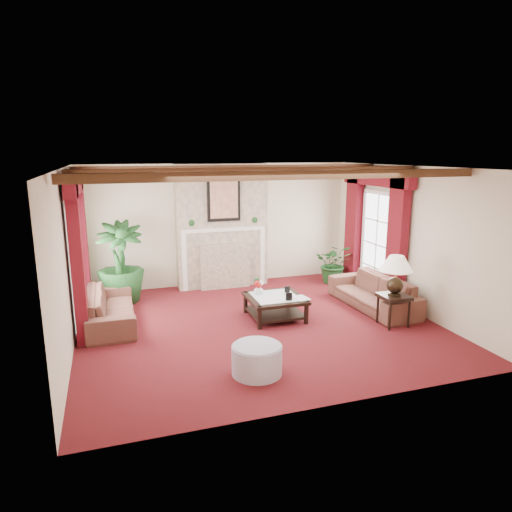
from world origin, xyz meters
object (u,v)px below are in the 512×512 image
object	(u,v)px
sofa_right	(373,287)
side_table	(393,310)
coffee_table	(275,307)
ottoman	(257,360)
sofa_left	(110,302)
potted_palm	(121,280)

from	to	relation	value
sofa_right	side_table	world-z (taller)	sofa_right
coffee_table	side_table	distance (m)	2.06
coffee_table	ottoman	world-z (taller)	coffee_table
sofa_left	potted_palm	xyz separation A→B (m)	(0.23, 1.17, 0.06)
sofa_right	coffee_table	bearing A→B (deg)	-93.33
side_table	ottoman	bearing A→B (deg)	-161.00
sofa_right	potted_palm	distance (m)	4.96
coffee_table	sofa_left	bearing A→B (deg)	167.85
sofa_right	ottoman	size ratio (longest dim) A/B	3.05
potted_palm	ottoman	world-z (taller)	potted_palm
sofa_left	coffee_table	world-z (taller)	sofa_left
coffee_table	side_table	bearing A→B (deg)	-27.19
coffee_table	side_table	world-z (taller)	side_table
sofa_left	coffee_table	distance (m)	2.90
side_table	ottoman	size ratio (longest dim) A/B	0.80
sofa_left	potted_palm	world-z (taller)	potted_palm
side_table	ottoman	distance (m)	2.96
coffee_table	ottoman	distance (m)	2.16
sofa_right	potted_palm	world-z (taller)	potted_palm
sofa_right	coffee_table	xyz separation A→B (m)	(-2.00, 0.03, -0.20)
potted_palm	side_table	size ratio (longest dim) A/B	2.99
sofa_left	side_table	xyz separation A→B (m)	(4.65, -1.61, -0.12)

